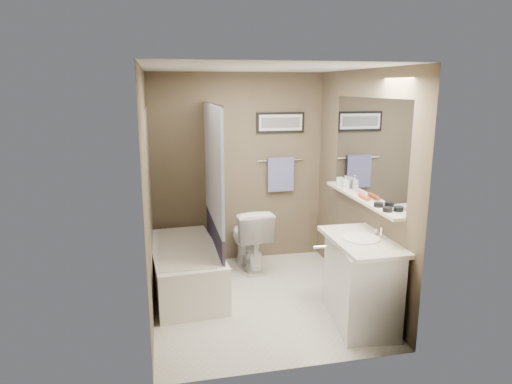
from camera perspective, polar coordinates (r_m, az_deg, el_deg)
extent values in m
plane|color=silver|center=(5.01, 0.37, -13.30)|extent=(2.50, 2.50, 0.00)
cube|color=white|center=(4.49, 0.42, 15.03)|extent=(2.20, 2.50, 0.04)
cube|color=brown|center=(5.79, -2.26, 2.84)|extent=(2.20, 0.04, 2.40)
cube|color=brown|center=(3.46, 4.85, -4.25)|extent=(2.20, 0.04, 2.40)
cube|color=brown|center=(4.50, -13.15, -0.46)|extent=(0.04, 2.50, 2.40)
cube|color=brown|center=(4.95, 12.69, 0.78)|extent=(0.04, 2.50, 2.40)
cube|color=tan|center=(5.04, -13.10, -1.38)|extent=(0.02, 1.55, 2.00)
cylinder|color=silver|center=(4.92, -5.52, 10.95)|extent=(0.02, 1.55, 0.02)
cube|color=white|center=(4.99, -5.36, 3.47)|extent=(0.03, 1.45, 1.28)
cube|color=#2A2648|center=(5.19, -5.17, -5.50)|extent=(0.03, 1.45, 0.36)
cube|color=silver|center=(4.75, 13.81, 5.36)|extent=(0.02, 1.60, 1.00)
cube|color=silver|center=(4.82, 12.89, -0.78)|extent=(0.12, 1.60, 0.03)
cylinder|color=silver|center=(5.88, 3.06, 3.98)|extent=(0.60, 0.02, 0.02)
cube|color=#999DDF|center=(5.89, 3.09, 2.22)|extent=(0.34, 0.05, 0.44)
cube|color=black|center=(5.84, 3.07, 8.66)|extent=(0.62, 0.02, 0.26)
cube|color=white|center=(5.82, 3.11, 8.65)|extent=(0.56, 0.00, 0.20)
cube|color=#595959|center=(5.82, 3.12, 8.65)|extent=(0.50, 0.00, 0.13)
cube|color=silver|center=(3.70, 13.07, -6.63)|extent=(0.80, 0.02, 2.00)
cylinder|color=silver|center=(3.62, 7.95, -6.84)|extent=(0.10, 0.02, 0.02)
cube|color=white|center=(5.20, -8.86, -9.45)|extent=(0.82, 1.55, 0.50)
cube|color=beige|center=(5.11, -8.96, -6.86)|extent=(0.56, 1.36, 0.02)
imported|color=white|center=(5.70, -0.84, -5.71)|extent=(0.49, 0.80, 0.78)
cube|color=silver|center=(4.54, 12.96, -11.01)|extent=(0.60, 0.95, 0.80)
cube|color=silver|center=(4.38, 13.12, -6.00)|extent=(0.54, 0.96, 0.04)
cylinder|color=white|center=(4.37, 13.02, -5.66)|extent=(0.34, 0.34, 0.01)
cylinder|color=white|center=(4.44, 15.40, -4.92)|extent=(0.02, 0.02, 0.10)
sphere|color=silver|center=(4.54, 14.80, -4.79)|extent=(0.05, 0.05, 0.05)
cylinder|color=black|center=(4.32, 16.11, -2.11)|extent=(0.09, 0.09, 0.04)
cylinder|color=black|center=(4.46, 15.07, -1.54)|extent=(0.09, 0.09, 0.04)
cylinder|color=#C3481B|center=(4.74, 13.34, -0.59)|extent=(0.04, 0.22, 0.04)
cube|color=#FF9BC8|center=(5.00, 11.88, 0.00)|extent=(0.04, 0.16, 0.01)
cylinder|color=silver|center=(5.29, 10.44, 1.28)|extent=(0.08, 0.08, 0.10)
imported|color=#999999|center=(5.16, 11.08, 1.22)|extent=(0.07, 0.07, 0.15)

